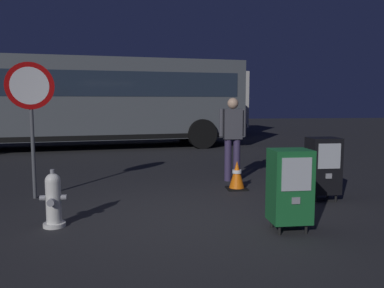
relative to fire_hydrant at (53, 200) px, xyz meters
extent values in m
plane|color=#262628|center=(1.65, 0.10, -0.35)|extent=(60.00, 60.00, 0.00)
cylinder|color=silver|center=(0.00, 0.00, -0.33)|extent=(0.28, 0.28, 0.05)
cylinder|color=silver|center=(0.00, 0.00, -0.03)|extent=(0.19, 0.19, 0.55)
sphere|color=silver|center=(0.00, 0.00, 0.25)|extent=(0.19, 0.19, 0.19)
cylinder|color=gray|center=(0.00, 0.00, 0.37)|extent=(0.06, 0.06, 0.05)
cylinder|color=gray|center=(0.00, -0.13, 0.00)|extent=(0.09, 0.08, 0.09)
cylinder|color=gray|center=(-0.13, 0.00, 0.03)|extent=(0.07, 0.07, 0.07)
cylinder|color=gray|center=(0.13, 0.00, 0.03)|extent=(0.07, 0.07, 0.07)
cylinder|color=black|center=(3.87, 0.72, -0.29)|extent=(0.04, 0.04, 0.12)
cylinder|color=black|center=(4.20, 0.72, -0.29)|extent=(0.04, 0.04, 0.12)
cylinder|color=black|center=(3.87, 1.00, -0.29)|extent=(0.04, 0.04, 0.12)
cylinder|color=black|center=(4.20, 1.00, -0.29)|extent=(0.04, 0.04, 0.12)
cube|color=black|center=(4.04, 0.86, 0.22)|extent=(0.48, 0.40, 0.90)
cube|color=#B2B7BF|center=(4.04, 0.66, 0.40)|extent=(0.36, 0.01, 0.40)
cube|color=gray|center=(4.04, 0.66, 0.08)|extent=(0.10, 0.02, 0.08)
cylinder|color=black|center=(2.76, -0.68, -0.29)|extent=(0.04, 0.04, 0.12)
cylinder|color=black|center=(3.09, -0.68, -0.29)|extent=(0.04, 0.04, 0.12)
cylinder|color=black|center=(2.76, -0.40, -0.29)|extent=(0.04, 0.04, 0.12)
cylinder|color=black|center=(3.09, -0.40, -0.29)|extent=(0.04, 0.04, 0.12)
cube|color=#19602D|center=(2.93, -0.54, 0.22)|extent=(0.48, 0.40, 0.90)
cube|color=#B2B7BF|center=(2.93, -0.75, 0.40)|extent=(0.36, 0.01, 0.40)
cube|color=gray|center=(2.93, -0.75, 0.08)|extent=(0.10, 0.02, 0.08)
cylinder|color=#4C4F54|center=(-0.64, 1.59, 0.75)|extent=(0.06, 0.06, 2.20)
cylinder|color=red|center=(-0.64, 1.57, 1.50)|extent=(0.71, 0.31, 0.76)
cylinder|color=white|center=(-0.64, 1.55, 1.50)|extent=(0.56, 0.23, 0.60)
cylinder|color=#382D51|center=(2.85, 2.58, 0.07)|extent=(0.14, 0.14, 0.85)
cylinder|color=#382D51|center=(3.03, 2.58, 0.07)|extent=(0.14, 0.14, 0.85)
cube|color=#3F3F47|center=(2.94, 2.58, 0.80)|extent=(0.36, 0.20, 0.60)
sphere|color=tan|center=(2.94, 2.58, 1.21)|extent=(0.22, 0.22, 0.22)
cylinder|color=#3F3F47|center=(2.71, 2.58, 0.83)|extent=(0.09, 0.09, 0.55)
cylinder|color=#3F3F47|center=(3.17, 2.58, 0.83)|extent=(0.09, 0.09, 0.55)
cube|color=black|center=(2.84, 1.80, -0.34)|extent=(0.36, 0.36, 0.03)
cone|color=orange|center=(2.84, 1.80, -0.07)|extent=(0.28, 0.28, 0.50)
cylinder|color=white|center=(2.84, 1.80, -0.02)|extent=(0.17, 0.17, 0.06)
cube|color=#4C5156|center=(-0.63, 8.77, 1.32)|extent=(10.75, 3.96, 2.65)
cube|color=#1E2838|center=(-0.63, 8.77, 1.80)|extent=(10.13, 3.89, 0.80)
cube|color=black|center=(-0.63, 8.77, 0.10)|extent=(10.54, 3.94, 0.16)
cylinder|color=black|center=(3.18, 8.05, 0.15)|extent=(1.03, 0.42, 1.00)
cylinder|color=black|center=(2.83, 10.52, 0.15)|extent=(1.03, 0.42, 1.00)
cube|color=beige|center=(0.82, 13.57, 1.32)|extent=(10.74, 3.90, 2.65)
cube|color=#1E2838|center=(0.82, 13.57, 1.80)|extent=(10.12, 3.83, 0.80)
cube|color=black|center=(0.82, 13.57, 0.10)|extent=(10.53, 3.88, 0.16)
cylinder|color=black|center=(4.63, 12.82, 0.15)|extent=(1.03, 0.41, 1.00)
cylinder|color=black|center=(4.30, 15.30, 0.15)|extent=(1.03, 0.41, 1.00)
cylinder|color=black|center=(-2.65, 11.83, 0.15)|extent=(1.03, 0.41, 1.00)
cylinder|color=black|center=(-2.99, 14.31, 0.15)|extent=(1.03, 0.41, 1.00)
camera|label=1|loc=(1.12, -5.10, 1.25)|focal=36.85mm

